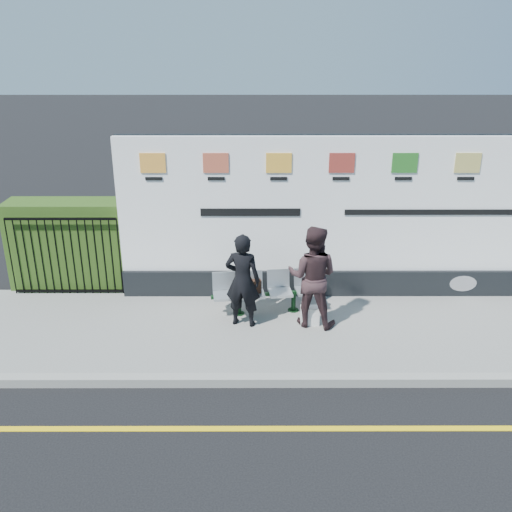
{
  "coord_description": "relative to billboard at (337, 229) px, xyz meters",
  "views": [
    {
      "loc": [
        -1.02,
        -6.05,
        4.86
      ],
      "look_at": [
        -1.0,
        2.95,
        1.25
      ],
      "focal_mm": 40.0,
      "sensor_mm": 36.0,
      "label": 1
    }
  ],
  "objects": [
    {
      "name": "woman_right",
      "position": [
        -0.56,
        -1.2,
        -0.42
      ],
      "size": [
        1.0,
        0.87,
        1.76
      ],
      "primitive_type": "imported",
      "rotation": [
        0.0,
        0.0,
        2.87
      ],
      "color": "#322023",
      "rests_on": "pavement"
    },
    {
      "name": "railing",
      "position": [
        -5.08,
        -0.0,
        -0.53
      ],
      "size": [
        2.05,
        0.06,
        1.54
      ],
      "primitive_type": null,
      "color": "black",
      "rests_on": "pavement"
    },
    {
      "name": "billboard",
      "position": [
        0.0,
        0.0,
        0.0
      ],
      "size": [
        8.0,
        0.3,
        3.0
      ],
      "color": "black",
      "rests_on": "pavement"
    },
    {
      "name": "handbag_brown",
      "position": [
        -1.56,
        -0.82,
        -0.78
      ],
      "size": [
        0.32,
        0.19,
        0.23
      ],
      "primitive_type": "cube",
      "rotation": [
        0.0,
        0.0,
        0.21
      ],
      "color": "black",
      "rests_on": "bench"
    },
    {
      "name": "bench",
      "position": [
        -1.31,
        -0.79,
        -1.1
      ],
      "size": [
        1.93,
        0.74,
        0.4
      ],
      "primitive_type": null,
      "rotation": [
        0.0,
        0.0,
        0.13
      ],
      "color": "#B2B8BC",
      "rests_on": "pavement"
    },
    {
      "name": "hedge",
      "position": [
        -5.08,
        0.45,
        -0.45
      ],
      "size": [
        2.35,
        0.7,
        1.7
      ],
      "primitive_type": "cube",
      "color": "#2E4E17",
      "rests_on": "pavement"
    },
    {
      "name": "ground",
      "position": [
        -0.5,
        -3.85,
        -1.42
      ],
      "size": [
        80.0,
        80.0,
        0.0
      ],
      "primitive_type": "plane",
      "color": "black"
    },
    {
      "name": "kerb",
      "position": [
        -0.5,
        -2.85,
        -1.35
      ],
      "size": [
        14.0,
        0.18,
        0.14
      ],
      "primitive_type": "cube",
      "color": "gray",
      "rests_on": "ground"
    },
    {
      "name": "yellow_line",
      "position": [
        -0.5,
        -3.85,
        -1.42
      ],
      "size": [
        14.0,
        0.1,
        0.01
      ],
      "primitive_type": "cube",
      "color": "yellow",
      "rests_on": "ground"
    },
    {
      "name": "woman_left",
      "position": [
        -1.72,
        -1.22,
        -0.48
      ],
      "size": [
        0.67,
        0.51,
        1.64
      ],
      "primitive_type": "imported",
      "rotation": [
        0.0,
        0.0,
        2.92
      ],
      "color": "black",
      "rests_on": "pavement"
    },
    {
      "name": "pavement",
      "position": [
        -0.5,
        -1.35,
        -1.36
      ],
      "size": [
        14.0,
        3.0,
        0.12
      ],
      "primitive_type": "cube",
      "color": "gray",
      "rests_on": "ground"
    },
    {
      "name": "carrier_bag_white",
      "position": [
        -0.58,
        -1.22,
        -1.14
      ],
      "size": [
        0.32,
        0.19,
        0.32
      ],
      "primitive_type": "cube",
      "color": "silver",
      "rests_on": "pavement"
    }
  ]
}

